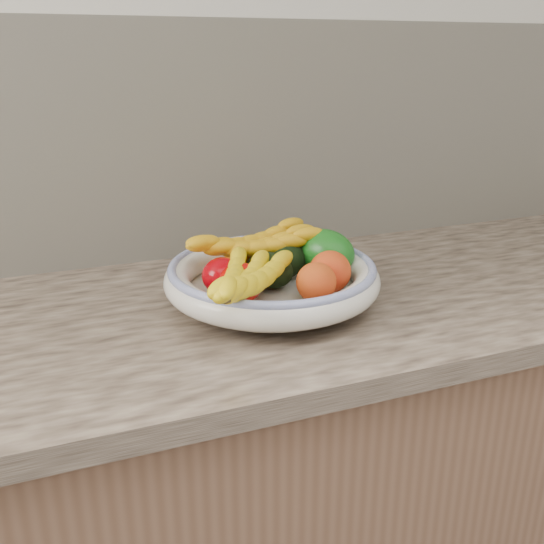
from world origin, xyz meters
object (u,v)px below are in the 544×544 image
Objects in this scene: banana_bunch_front at (244,285)px; green_mango at (325,252)px; banana_bunch_back at (253,248)px; fruit_bowl at (272,278)px.

green_mango is at bearing -24.05° from banana_bunch_front.
banana_bunch_front is (-0.20, -0.12, 0.01)m from green_mango.
banana_bunch_back is (-0.13, 0.04, 0.01)m from green_mango.
banana_bunch_front is (-0.08, -0.10, 0.03)m from fruit_bowl.
fruit_bowl is at bearing 161.42° from green_mango.
fruit_bowl is at bearing -6.76° from banana_bunch_front.
fruit_bowl is 1.42× the size of banana_bunch_back.
banana_bunch_back reaches higher than banana_bunch_front.
banana_bunch_back is (-0.01, 0.07, 0.04)m from fruit_bowl.
fruit_bowl is 3.15× the size of green_mango.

